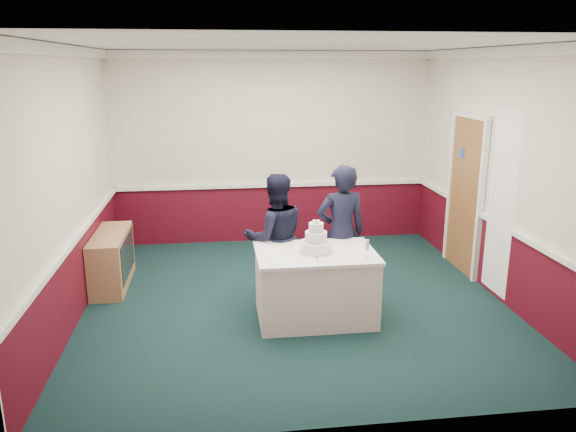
{
  "coord_description": "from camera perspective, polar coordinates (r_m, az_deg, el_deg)",
  "views": [
    {
      "loc": [
        -0.9,
        -6.28,
        2.79
      ],
      "look_at": [
        -0.1,
        -0.1,
        1.1
      ],
      "focal_mm": 35.0,
      "sensor_mm": 36.0,
      "label": 1
    }
  ],
  "objects": [
    {
      "name": "ground",
      "position": [
        6.93,
        0.69,
        -8.57
      ],
      "size": [
        5.0,
        5.0,
        0.0
      ],
      "primitive_type": "plane",
      "color": "#122B28",
      "rests_on": "ground"
    },
    {
      "name": "room_shell",
      "position": [
        7.01,
        0.68,
        8.41
      ],
      "size": [
        5.0,
        5.0,
        3.0
      ],
      "color": "silver",
      "rests_on": "ground"
    },
    {
      "name": "sideboard",
      "position": [
        7.62,
        -17.45,
        -4.24
      ],
      "size": [
        0.41,
        1.2,
        0.7
      ],
      "color": "#A0704D",
      "rests_on": "ground"
    },
    {
      "name": "cake_table",
      "position": [
        6.34,
        2.79,
        -6.98
      ],
      "size": [
        1.32,
        0.92,
        0.79
      ],
      "color": "white",
      "rests_on": "ground"
    },
    {
      "name": "wedding_cake",
      "position": [
        6.17,
        2.85,
        -2.68
      ],
      "size": [
        0.35,
        0.35,
        0.36
      ],
      "color": "white",
      "rests_on": "cake_table"
    },
    {
      "name": "cake_knife",
      "position": [
        6.02,
        2.89,
        -4.25
      ],
      "size": [
        0.02,
        0.22,
        0.0
      ],
      "primitive_type": "cube",
      "rotation": [
        0.0,
        0.0,
        0.04
      ],
      "color": "silver",
      "rests_on": "cake_table"
    },
    {
      "name": "champagne_flute",
      "position": [
        6.01,
        8.03,
        -3.03
      ],
      "size": [
        0.05,
        0.05,
        0.21
      ],
      "color": "silver",
      "rests_on": "cake_table"
    },
    {
      "name": "person_man",
      "position": [
        6.73,
        -1.29,
        -2.21
      ],
      "size": [
        0.82,
        0.67,
        1.56
      ],
      "primitive_type": "imported",
      "rotation": [
        0.0,
        0.0,
        3.26
      ],
      "color": "black",
      "rests_on": "ground"
    },
    {
      "name": "person_woman",
      "position": [
        6.77,
        5.4,
        -1.71
      ],
      "size": [
        0.64,
        0.46,
        1.66
      ],
      "primitive_type": "imported",
      "rotation": [
        0.0,
        0.0,
        3.24
      ],
      "color": "black",
      "rests_on": "ground"
    }
  ]
}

